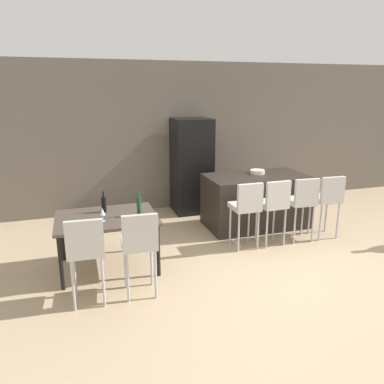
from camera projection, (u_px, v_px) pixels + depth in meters
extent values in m
plane|color=tan|center=(265.00, 251.00, 5.66)|extent=(10.00, 10.00, 0.00)
cube|color=#665B51|center=(207.00, 135.00, 7.71)|extent=(10.00, 0.12, 2.90)
cube|color=black|center=(256.00, 201.00, 6.62)|extent=(1.76, 0.95, 0.92)
cube|color=beige|center=(245.00, 207.00, 5.66)|extent=(0.40, 0.40, 0.08)
cube|color=beige|center=(250.00, 196.00, 5.45)|extent=(0.40, 0.06, 0.36)
cylinder|color=#B2B2B7|center=(230.00, 226.00, 5.85)|extent=(0.03, 0.03, 0.61)
cylinder|color=#B2B2B7|center=(249.00, 223.00, 5.95)|extent=(0.03, 0.03, 0.61)
cylinder|color=#B2B2B7|center=(239.00, 233.00, 5.56)|extent=(0.03, 0.03, 0.61)
cylinder|color=#B2B2B7|center=(258.00, 230.00, 5.65)|extent=(0.03, 0.03, 0.61)
cube|color=beige|center=(272.00, 204.00, 5.80)|extent=(0.42, 0.42, 0.08)
cube|color=beige|center=(278.00, 193.00, 5.58)|extent=(0.40, 0.08, 0.36)
cylinder|color=#B2B2B7|center=(256.00, 223.00, 5.98)|extent=(0.03, 0.03, 0.61)
cylinder|color=#B2B2B7|center=(274.00, 220.00, 6.08)|extent=(0.03, 0.03, 0.61)
cylinder|color=#B2B2B7|center=(267.00, 230.00, 5.69)|extent=(0.03, 0.03, 0.61)
cylinder|color=#B2B2B7|center=(285.00, 227.00, 5.80)|extent=(0.03, 0.03, 0.61)
cube|color=beige|center=(300.00, 201.00, 5.94)|extent=(0.42, 0.42, 0.08)
cube|color=beige|center=(307.00, 190.00, 5.73)|extent=(0.40, 0.08, 0.36)
cylinder|color=#B2B2B7|center=(285.00, 219.00, 6.15)|extent=(0.03, 0.03, 0.61)
cylinder|color=#B2B2B7|center=(302.00, 217.00, 6.22)|extent=(0.03, 0.03, 0.61)
cylinder|color=#B2B2B7|center=(295.00, 226.00, 5.85)|extent=(0.03, 0.03, 0.61)
cylinder|color=#B2B2B7|center=(313.00, 224.00, 5.93)|extent=(0.03, 0.03, 0.61)
cube|color=beige|center=(325.00, 199.00, 6.08)|extent=(0.42, 0.42, 0.08)
cube|color=beige|center=(333.00, 188.00, 5.87)|extent=(0.40, 0.08, 0.36)
cylinder|color=#B2B2B7|center=(309.00, 216.00, 6.28)|extent=(0.03, 0.03, 0.61)
cylinder|color=#B2B2B7|center=(326.00, 215.00, 6.36)|extent=(0.03, 0.03, 0.61)
cylinder|color=#B2B2B7|center=(320.00, 223.00, 5.99)|extent=(0.03, 0.03, 0.61)
cylinder|color=#B2B2B7|center=(338.00, 221.00, 6.06)|extent=(0.03, 0.03, 0.61)
cube|color=#4C4238|center=(106.00, 218.00, 4.96)|extent=(1.32, 0.98, 0.04)
cylinder|color=black|center=(62.00, 237.00, 5.28)|extent=(0.05, 0.05, 0.70)
cylinder|color=black|center=(146.00, 228.00, 5.62)|extent=(0.05, 0.05, 0.70)
cylinder|color=black|center=(61.00, 263.00, 4.48)|extent=(0.05, 0.05, 0.70)
cylinder|color=black|center=(158.00, 251.00, 4.83)|extent=(0.05, 0.05, 0.70)
cube|color=beige|center=(86.00, 249.00, 4.16)|extent=(0.42, 0.42, 0.08)
cube|color=beige|center=(84.00, 236.00, 3.94)|extent=(0.40, 0.08, 0.36)
cylinder|color=#B2B2B7|center=(75.00, 272.00, 4.36)|extent=(0.03, 0.03, 0.61)
cylinder|color=#B2B2B7|center=(103.00, 269.00, 4.44)|extent=(0.03, 0.03, 0.61)
cylinder|color=#B2B2B7|center=(73.00, 286.00, 4.06)|extent=(0.03, 0.03, 0.61)
cylinder|color=#B2B2B7|center=(103.00, 282.00, 4.14)|extent=(0.03, 0.03, 0.61)
cube|color=beige|center=(139.00, 243.00, 4.33)|extent=(0.42, 0.42, 0.08)
cube|color=beige|center=(140.00, 230.00, 4.12)|extent=(0.40, 0.08, 0.36)
cylinder|color=#B2B2B7|center=(125.00, 265.00, 4.53)|extent=(0.03, 0.03, 0.61)
cylinder|color=#B2B2B7|center=(151.00, 262.00, 4.61)|extent=(0.03, 0.03, 0.61)
cylinder|color=#B2B2B7|center=(128.00, 278.00, 4.24)|extent=(0.03, 0.03, 0.61)
cylinder|color=#B2B2B7|center=(156.00, 274.00, 4.31)|extent=(0.03, 0.03, 0.61)
cylinder|color=#194723|center=(139.00, 206.00, 4.95)|extent=(0.06, 0.06, 0.26)
cylinder|color=#194723|center=(139.00, 193.00, 4.90)|extent=(0.02, 0.02, 0.10)
cylinder|color=black|center=(104.00, 205.00, 5.11)|extent=(0.07, 0.07, 0.21)
cylinder|color=black|center=(103.00, 194.00, 5.07)|extent=(0.02, 0.02, 0.08)
cylinder|color=silver|center=(103.00, 221.00, 4.78)|extent=(0.06, 0.06, 0.00)
cylinder|color=silver|center=(103.00, 218.00, 4.77)|extent=(0.01, 0.01, 0.08)
cone|color=silver|center=(102.00, 212.00, 4.74)|extent=(0.07, 0.07, 0.09)
cube|color=black|center=(192.00, 166.00, 7.31)|extent=(0.72, 0.68, 1.84)
cylinder|color=beige|center=(257.00, 172.00, 6.63)|extent=(0.26, 0.26, 0.07)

